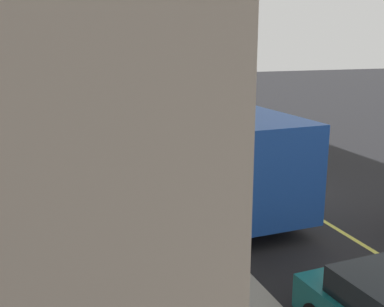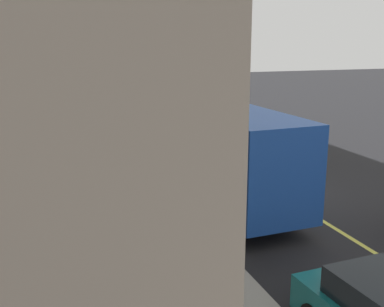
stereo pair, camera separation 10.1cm
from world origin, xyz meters
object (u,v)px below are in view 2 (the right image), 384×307
object	(u,v)px
bus	(208,142)
pedestrian_at_corner	(157,174)
car_yellow	(262,136)
traffic_light	(147,123)

from	to	relation	value
bus	pedestrian_at_corner	distance (m)	2.55
bus	car_yellow	bearing A→B (deg)	-42.21
traffic_light	car_yellow	size ratio (longest dim) A/B	0.74
bus	car_yellow	world-z (taller)	bus
bus	pedestrian_at_corner	world-z (taller)	bus
car_yellow	pedestrian_at_corner	bearing A→B (deg)	131.45
bus	pedestrian_at_corner	xyz separation A→B (m)	(-0.83, 2.26, -0.82)
car_yellow	pedestrian_at_corner	size ratio (longest dim) A/B	2.56
car_yellow	pedestrian_at_corner	distance (m)	10.10
traffic_light	bus	bearing A→B (deg)	-131.71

